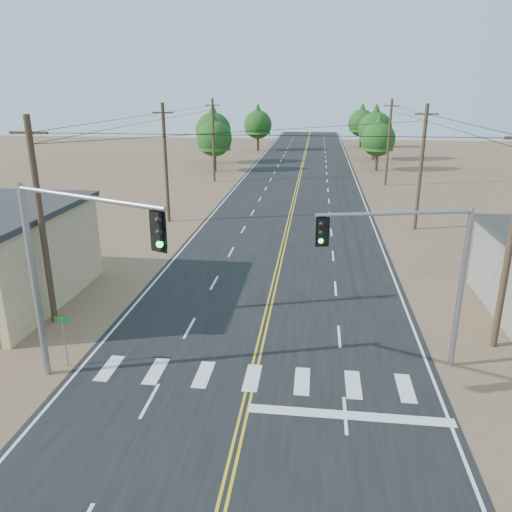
# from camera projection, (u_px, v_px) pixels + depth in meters

# --- Properties ---
(road) EXTENTS (15.00, 200.00, 0.02)m
(road) POSITION_uv_depth(u_px,v_px,m) (287.00, 231.00, 40.75)
(road) COLOR black
(road) RESTS_ON ground
(utility_pole_left_near) EXTENTS (1.80, 0.30, 10.00)m
(utility_pole_left_near) POSITION_uv_depth(u_px,v_px,m) (41.00, 222.00, 23.39)
(utility_pole_left_near) COLOR #4C3826
(utility_pole_left_near) RESTS_ON ground
(utility_pole_left_mid) EXTENTS (1.80, 0.30, 10.00)m
(utility_pole_left_mid) POSITION_uv_depth(u_px,v_px,m) (166.00, 163.00, 42.21)
(utility_pole_left_mid) COLOR #4C3826
(utility_pole_left_mid) RESTS_ON ground
(utility_pole_left_far) EXTENTS (1.80, 0.30, 10.00)m
(utility_pole_left_far) POSITION_uv_depth(u_px,v_px,m) (213.00, 140.00, 61.03)
(utility_pole_left_far) COLOR #4C3826
(utility_pole_left_far) RESTS_ON ground
(utility_pole_right_near) EXTENTS (1.80, 0.30, 10.00)m
(utility_pole_right_near) POSITION_uv_depth(u_px,v_px,m) (511.00, 237.00, 20.97)
(utility_pole_right_near) COLOR #4C3826
(utility_pole_right_near) RESTS_ON ground
(utility_pole_right_mid) EXTENTS (1.80, 0.30, 10.00)m
(utility_pole_right_mid) POSITION_uv_depth(u_px,v_px,m) (421.00, 167.00, 39.79)
(utility_pole_right_mid) COLOR #4C3826
(utility_pole_right_mid) RESTS_ON ground
(utility_pole_right_far) EXTENTS (1.80, 0.30, 10.00)m
(utility_pole_right_far) POSITION_uv_depth(u_px,v_px,m) (389.00, 142.00, 58.61)
(utility_pole_right_far) COLOR #4C3826
(utility_pole_right_far) RESTS_ON ground
(signal_mast_left) EXTENTS (6.34, 2.92, 7.88)m
(signal_mast_left) POSITION_uv_depth(u_px,v_px,m) (65.00, 257.00, 17.73)
(signal_mast_left) COLOR gray
(signal_mast_left) RESTS_ON ground
(signal_mast_right) EXTENTS (6.01, 1.68, 6.83)m
(signal_mast_right) POSITION_uv_depth(u_px,v_px,m) (421.00, 263.00, 19.32)
(signal_mast_right) COLOR gray
(signal_mast_right) RESTS_ON ground
(street_sign) EXTENTS (0.67, 0.05, 2.25)m
(street_sign) POSITION_uv_depth(u_px,v_px,m) (64.00, 334.00, 20.47)
(street_sign) COLOR gray
(street_sign) RESTS_ON ground
(tree_left_near) EXTENTS (4.91, 4.91, 8.19)m
(tree_left_near) POSITION_uv_depth(u_px,v_px,m) (214.00, 135.00, 69.03)
(tree_left_near) COLOR #3F2D1E
(tree_left_near) RESTS_ON ground
(tree_left_mid) EXTENTS (5.42, 5.42, 9.04)m
(tree_left_mid) POSITION_uv_depth(u_px,v_px,m) (213.00, 127.00, 76.63)
(tree_left_mid) COLOR #3F2D1E
(tree_left_mid) RESTS_ON ground
(tree_left_far) EXTENTS (5.18, 5.18, 8.63)m
(tree_left_far) POSITION_uv_depth(u_px,v_px,m) (258.00, 122.00, 92.44)
(tree_left_far) COLOR #3F2D1E
(tree_left_far) RESTS_ON ground
(tree_right_near) EXTENTS (4.76, 4.76, 7.94)m
(tree_right_near) POSITION_uv_depth(u_px,v_px,m) (378.00, 136.00, 69.59)
(tree_right_near) COLOR #3F2D1E
(tree_right_near) RESTS_ON ground
(tree_right_mid) EXTENTS (5.40, 5.40, 9.00)m
(tree_right_mid) POSITION_uv_depth(u_px,v_px,m) (375.00, 125.00, 79.94)
(tree_right_mid) COLOR #3F2D1E
(tree_right_mid) RESTS_ON ground
(tree_right_far) EXTENTS (5.17, 5.17, 8.62)m
(tree_right_far) POSITION_uv_depth(u_px,v_px,m) (362.00, 120.00, 97.13)
(tree_right_far) COLOR #3F2D1E
(tree_right_far) RESTS_ON ground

